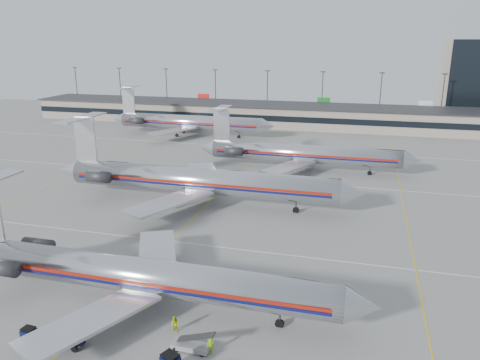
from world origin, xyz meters
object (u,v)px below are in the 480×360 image
(jet_second_row, at_px, (194,180))
(tug_center, at_px, (67,337))
(jet_foreground, at_px, (137,274))
(belt_loader, at_px, (191,345))

(jet_second_row, relative_size, tug_center, 18.98)
(jet_foreground, height_order, tug_center, jet_foreground)
(jet_foreground, bearing_deg, belt_loader, -35.02)
(jet_second_row, distance_m, tug_center, 37.16)
(jet_second_row, distance_m, belt_loader, 37.16)
(tug_center, bearing_deg, belt_loader, -10.81)
(belt_loader, bearing_deg, tug_center, -167.19)
(jet_foreground, bearing_deg, tug_center, -110.71)
(jet_second_row, bearing_deg, belt_loader, -70.05)
(belt_loader, bearing_deg, jet_second_row, 110.85)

